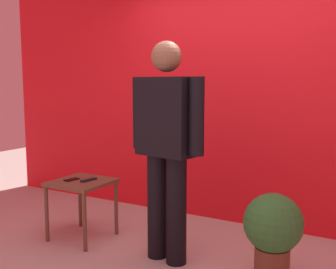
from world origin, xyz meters
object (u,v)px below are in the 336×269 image
tv_remote (89,180)px  potted_plant (273,231)px  cell_phone (72,179)px  standing_person (167,141)px  side_table (82,190)px

tv_remote → potted_plant: 1.78m
cell_phone → potted_plant: 1.94m
standing_person → cell_phone: (-1.05, 0.00, -0.45)m
standing_person → cell_phone: size_ratio=12.68×
side_table → tv_remote: size_ratio=3.33×
tv_remote → cell_phone: bearing=-151.1°
standing_person → cell_phone: bearing=179.9°
side_table → cell_phone: bearing=-166.9°
tv_remote → standing_person: bearing=7.6°
side_table → potted_plant: size_ratio=0.82×
standing_person → potted_plant: standing_person is taller
standing_person → tv_remote: (-0.89, 0.05, -0.45)m
standing_person → side_table: standing_person is taller
standing_person → tv_remote: size_ratio=10.74×
cell_phone → tv_remote: size_ratio=0.85×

